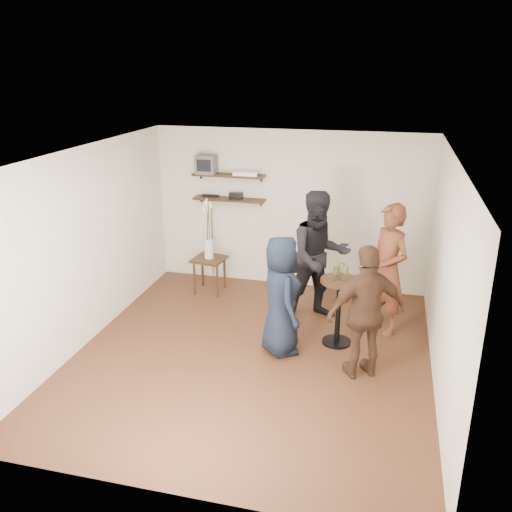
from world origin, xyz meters
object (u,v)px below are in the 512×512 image
(person_navy, at_px, (281,296))
(person_brown, at_px, (366,313))
(person_dark, at_px, (319,257))
(person_plaid, at_px, (388,269))
(side_table, at_px, (209,264))
(drinks_table, at_px, (339,303))
(dvd_deck, at_px, (247,173))
(crt_monitor, at_px, (207,164))
(radio, at_px, (236,196))

(person_navy, relative_size, person_brown, 0.95)
(person_dark, bearing_deg, person_plaid, -37.68)
(side_table, relative_size, drinks_table, 0.63)
(drinks_table, bearing_deg, side_table, 150.68)
(side_table, distance_m, drinks_table, 2.56)
(dvd_deck, relative_size, person_dark, 0.21)
(dvd_deck, relative_size, person_brown, 0.24)
(dvd_deck, bearing_deg, crt_monitor, 180.00)
(crt_monitor, distance_m, side_table, 1.63)
(person_brown, bearing_deg, person_dark, -90.44)
(person_navy, bearing_deg, person_brown, -135.19)
(dvd_deck, height_order, drinks_table, dvd_deck)
(person_plaid, relative_size, person_brown, 1.11)
(drinks_table, bearing_deg, crt_monitor, 143.51)
(person_plaid, bearing_deg, side_table, -146.37)
(side_table, xyz_separation_m, person_plaid, (2.82, -0.71, 0.43))
(crt_monitor, bearing_deg, drinks_table, -36.49)
(person_dark, xyz_separation_m, person_navy, (-0.33, -1.10, -0.17))
(side_table, xyz_separation_m, person_navy, (1.52, -1.64, 0.30))
(person_navy, distance_m, person_brown, 1.13)
(person_plaid, distance_m, person_brown, 1.27)
(dvd_deck, height_order, person_plaid, dvd_deck)
(crt_monitor, xyz_separation_m, person_brown, (2.79, -2.48, -1.19))
(dvd_deck, height_order, person_dark, dvd_deck)
(crt_monitor, relative_size, dvd_deck, 0.80)
(dvd_deck, height_order, person_brown, dvd_deck)
(crt_monitor, relative_size, person_navy, 0.20)
(crt_monitor, relative_size, drinks_table, 0.35)
(crt_monitor, bearing_deg, person_brown, -41.72)
(person_navy, height_order, person_brown, person_brown)
(dvd_deck, height_order, person_navy, dvd_deck)
(crt_monitor, height_order, person_brown, crt_monitor)
(dvd_deck, bearing_deg, person_dark, -38.10)
(dvd_deck, height_order, side_table, dvd_deck)
(side_table, distance_m, person_navy, 2.26)
(drinks_table, distance_m, person_dark, 0.88)
(radio, xyz_separation_m, person_dark, (1.54, -1.06, -0.56))
(side_table, bearing_deg, crt_monitor, 108.47)
(side_table, bearing_deg, dvd_deck, 46.65)
(drinks_table, height_order, person_dark, person_dark)
(crt_monitor, xyz_separation_m, person_dark, (2.03, -1.06, -1.06))
(dvd_deck, xyz_separation_m, person_navy, (1.03, -2.16, -1.11))
(person_dark, distance_m, person_brown, 1.61)
(radio, xyz_separation_m, side_table, (-0.32, -0.53, -1.03))
(dvd_deck, relative_size, person_navy, 0.25)
(crt_monitor, bearing_deg, person_dark, -27.67)
(side_table, bearing_deg, person_brown, -36.87)
(radio, distance_m, drinks_table, 2.77)
(person_dark, bearing_deg, drinks_table, -90.00)
(drinks_table, height_order, person_navy, person_navy)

